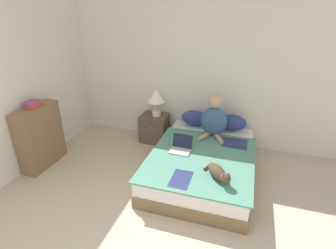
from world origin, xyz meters
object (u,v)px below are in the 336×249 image
object	(u,v)px
cat_tabby	(218,173)
laptop_open	(181,148)
table_lamp	(156,97)
book_stack_top	(33,104)
bed	(203,163)
nightstand	(155,128)
bookshelf	(41,137)
pillow_near	(195,118)
pillow_far	(232,122)
person_sitting	(214,119)

from	to	relation	value
cat_tabby	laptop_open	bearing A→B (deg)	-168.04
table_lamp	book_stack_top	distance (m)	1.95
bed	nightstand	world-z (taller)	nightstand
table_lamp	book_stack_top	world-z (taller)	book_stack_top
cat_tabby	book_stack_top	distance (m)	2.80
bed	cat_tabby	bearing A→B (deg)	-64.24
cat_tabby	bookshelf	world-z (taller)	bookshelf
pillow_near	bookshelf	size ratio (longest dim) A/B	0.50
pillow_near	laptop_open	world-z (taller)	pillow_near
pillow_far	cat_tabby	xyz separation A→B (m)	(-0.02, -1.46, -0.05)
person_sitting	book_stack_top	bearing A→B (deg)	-157.66
pillow_near	nightstand	size ratio (longest dim) A/B	0.97
person_sitting	book_stack_top	xyz separation A→B (m)	(-2.50, -1.03, 0.33)
pillow_near	person_sitting	bearing A→B (deg)	-40.91
cat_tabby	laptop_open	xyz separation A→B (m)	(-0.61, 0.52, -0.04)
bookshelf	pillow_far	bearing A→B (deg)	25.89
table_lamp	book_stack_top	xyz separation A→B (m)	(-1.43, -1.31, 0.17)
table_lamp	nightstand	bearing A→B (deg)	-159.70
laptop_open	nightstand	xyz separation A→B (m)	(-0.75, 0.90, -0.20)
pillow_near	book_stack_top	bearing A→B (deg)	-147.86
laptop_open	book_stack_top	bearing A→B (deg)	-167.47
pillow_near	pillow_far	size ratio (longest dim) A/B	1.00
laptop_open	table_lamp	bearing A→B (deg)	129.79
bookshelf	book_stack_top	xyz separation A→B (m)	(-0.00, -0.00, 0.53)
bed	pillow_far	world-z (taller)	pillow_far
pillow_near	cat_tabby	xyz separation A→B (m)	(0.61, -1.46, -0.05)
bed	nightstand	size ratio (longest dim) A/B	4.07
pillow_far	table_lamp	distance (m)	1.38
book_stack_top	bed	bearing A→B (deg)	11.25
bed	bookshelf	world-z (taller)	bookshelf
bed	nightstand	bearing A→B (deg)	142.74
pillow_near	laptop_open	bearing A→B (deg)	-90.05
bookshelf	person_sitting	bearing A→B (deg)	22.33
cat_tabby	nightstand	xyz separation A→B (m)	(-1.36, 1.42, -0.23)
book_stack_top	pillow_near	bearing A→B (deg)	32.14
book_stack_top	nightstand	bearing A→B (deg)	43.00
bed	laptop_open	world-z (taller)	laptop_open
bookshelf	pillow_near	bearing A→B (deg)	32.14
nightstand	cat_tabby	bearing A→B (deg)	-46.26
nightstand	table_lamp	xyz separation A→B (m)	(0.04, 0.01, 0.60)
cat_tabby	bed	bearing A→B (deg)	167.97
laptop_open	table_lamp	world-z (taller)	table_lamp
bed	laptop_open	xyz separation A→B (m)	(-0.32, -0.09, 0.25)
person_sitting	bookshelf	xyz separation A→B (m)	(-2.50, -1.03, -0.21)
cat_tabby	nightstand	size ratio (longest dim) A/B	0.96
pillow_near	table_lamp	size ratio (longest dim) A/B	0.98
cat_tabby	bookshelf	distance (m)	2.75
pillow_far	nightstand	distance (m)	1.41
laptop_open	cat_tabby	bearing A→B (deg)	-38.20
bed	pillow_near	bearing A→B (deg)	110.22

